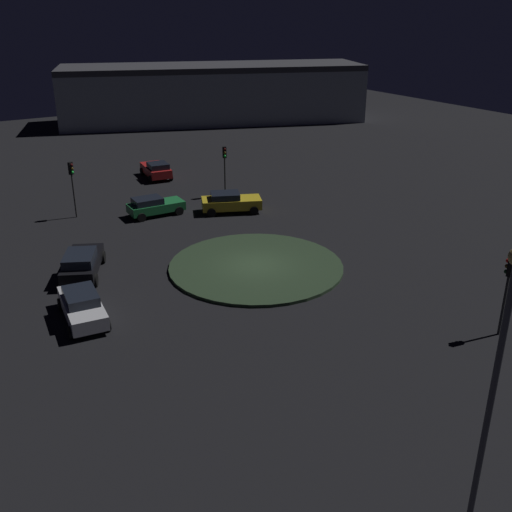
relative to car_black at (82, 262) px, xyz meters
The scene contains 12 objects.
ground_plane 10.08m from the car_black, 24.55° to the right, with size 116.54×116.54×0.00m, color black.
roundabout_island 10.07m from the car_black, 24.55° to the right, with size 10.35×10.35×0.18m, color #263823.
car_black is the anchor object (origin of this frame).
car_red 20.87m from the car_black, 56.03° to the left, with size 2.45×4.29×1.52m.
car_green 10.90m from the car_black, 45.83° to the left, with size 4.08×2.01×1.42m.
car_yellow 13.95m from the car_black, 23.66° to the left, with size 4.78×3.43×1.51m.
car_silver 5.35m from the car_black, 105.98° to the right, with size 2.28×4.56×1.49m.
traffic_light_southeast 22.56m from the car_black, 48.21° to the right, with size 0.36×0.39×3.96m.
traffic_light_north 17.34m from the car_black, 33.16° to the left, with size 0.36×0.39×4.03m.
traffic_light_northwest 10.88m from the car_black, 76.31° to the left, with size 0.36×0.39×4.12m.
streetlamp_south 25.04m from the car_black, 80.46° to the right, with size 0.45×0.45×9.36m.
store_building 49.10m from the car_black, 53.81° to the left, with size 39.78×22.62×7.23m.
Camera 1 is at (-16.72, -27.71, 14.50)m, focal length 41.81 mm.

